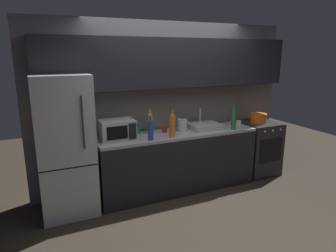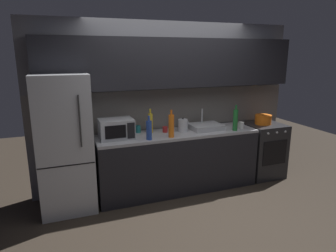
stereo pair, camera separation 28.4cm
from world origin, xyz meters
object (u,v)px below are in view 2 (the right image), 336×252
object	(u,v)px
oven_range	(262,150)
microwave	(116,129)
wine_bottle_yellow	(150,123)
cooking_pot	(263,119)
wine_bottle_orange	(171,126)
kettle	(183,125)
mug_red	(165,129)
wine_bottle_green	(235,120)
refrigerator	(65,144)
mug_teal	(138,129)
mug_white	(241,125)
wine_bottle_blue	(149,130)

from	to	relation	value
oven_range	microwave	world-z (taller)	microwave
wine_bottle_yellow	cooking_pot	size ratio (longest dim) A/B	1.32
oven_range	wine_bottle_orange	size ratio (longest dim) A/B	2.32
kettle	mug_red	bearing A→B (deg)	167.20
wine_bottle_green	cooking_pot	xyz separation A→B (m)	(0.66, 0.20, -0.09)
refrigerator	oven_range	xyz separation A→B (m)	(3.14, -0.00, -0.45)
microwave	wine_bottle_green	size ratio (longest dim) A/B	1.18
wine_bottle_yellow	wine_bottle_orange	distance (m)	0.39
mug_teal	mug_white	bearing A→B (deg)	-11.96
wine_bottle_green	cooking_pot	distance (m)	0.70
microwave	kettle	xyz separation A→B (m)	(1.00, 0.01, -0.04)
oven_range	kettle	bearing A→B (deg)	179.00
oven_range	mug_white	world-z (taller)	mug_white
refrigerator	kettle	size ratio (longest dim) A/B	8.48
wine_bottle_blue	mug_white	world-z (taller)	wine_bottle_blue
wine_bottle_blue	wine_bottle_orange	bearing A→B (deg)	1.08
refrigerator	microwave	distance (m)	0.69
refrigerator	cooking_pot	world-z (taller)	refrigerator
wine_bottle_blue	kettle	bearing A→B (deg)	21.06
microwave	wine_bottle_yellow	xyz separation A→B (m)	(0.53, 0.12, 0.01)
oven_range	mug_red	size ratio (longest dim) A/B	10.55
mug_white	kettle	bearing A→B (deg)	170.67
mug_red	mug_teal	world-z (taller)	mug_teal
microwave	wine_bottle_orange	bearing A→B (deg)	-16.75
wine_bottle_orange	oven_range	bearing A→B (deg)	6.51
wine_bottle_yellow	mug_white	bearing A→B (deg)	-10.71
mug_teal	refrigerator	bearing A→B (deg)	-168.95
wine_bottle_green	refrigerator	bearing A→B (deg)	175.41
oven_range	wine_bottle_orange	bearing A→B (deg)	-173.49
wine_bottle_blue	mug_teal	distance (m)	0.42
wine_bottle_green	mug_white	size ratio (longest dim) A/B	3.69
oven_range	wine_bottle_green	distance (m)	0.95
wine_bottle_yellow	wine_bottle_green	xyz separation A→B (m)	(1.23, -0.33, 0.02)
mug_white	mug_red	bearing A→B (deg)	169.89
wine_bottle_orange	wine_bottle_green	bearing A→B (deg)	0.20
mug_red	mug_teal	size ratio (longest dim) A/B	0.81
wine_bottle_green	cooking_pot	size ratio (longest dim) A/B	1.45
oven_range	wine_bottle_yellow	size ratio (longest dim) A/B	2.55
wine_bottle_orange	cooking_pot	xyz separation A→B (m)	(1.70, 0.20, -0.09)
refrigerator	mug_white	xyz separation A→B (m)	(2.59, -0.13, 0.05)
oven_range	mug_white	bearing A→B (deg)	-166.98
wine_bottle_orange	refrigerator	bearing A→B (deg)	171.92
wine_bottle_orange	wine_bottle_blue	bearing A→B (deg)	-178.92
wine_bottle_green	mug_white	distance (m)	0.20
oven_range	kettle	size ratio (longest dim) A/B	4.25
oven_range	wine_bottle_green	world-z (taller)	wine_bottle_green
wine_bottle_green	mug_white	world-z (taller)	wine_bottle_green
kettle	mug_red	world-z (taller)	kettle
wine_bottle_orange	mug_red	distance (m)	0.31
wine_bottle_yellow	mug_red	world-z (taller)	wine_bottle_yellow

